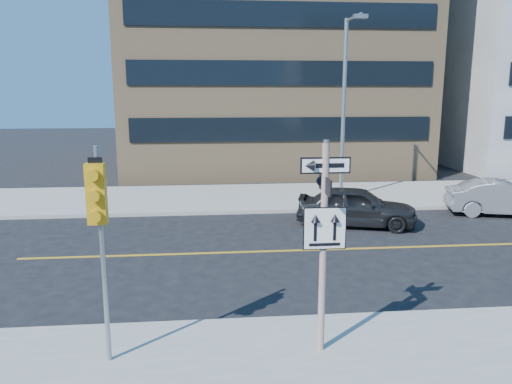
{
  "coord_description": "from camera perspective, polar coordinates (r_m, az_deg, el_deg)",
  "views": [
    {
      "loc": [
        -2.09,
        -11.21,
        5.07
      ],
      "look_at": [
        -0.63,
        4.0,
        1.96
      ],
      "focal_mm": 35.0,
      "sensor_mm": 36.0,
      "label": 1
    }
  ],
  "objects": [
    {
      "name": "building_brick",
      "position": [
        36.65,
        1.0,
        17.66
      ],
      "size": [
        18.0,
        18.0,
        18.0
      ],
      "primitive_type": "cube",
      "color": "#A4835B",
      "rests_on": "ground"
    },
    {
      "name": "sign_pole",
      "position": [
        9.32,
        7.74,
        -5.0
      ],
      "size": [
        0.92,
        0.92,
        4.06
      ],
      "color": "silver",
      "rests_on": "near_sidewalk"
    },
    {
      "name": "streetlight_a",
      "position": [
        22.79,
        10.19,
        10.54
      ],
      "size": [
        0.55,
        2.25,
        8.0
      ],
      "color": "gray",
      "rests_on": "far_sidewalk"
    },
    {
      "name": "parked_car_b",
      "position": [
        22.95,
        26.37,
        -0.62
      ],
      "size": [
        2.61,
        4.63,
        1.45
      ],
      "primitive_type": "imported",
      "rotation": [
        0.0,
        0.0,
        1.31
      ],
      "color": "slate",
      "rests_on": "ground"
    },
    {
      "name": "traffic_signal",
      "position": [
        8.99,
        -17.6,
        -2.15
      ],
      "size": [
        0.32,
        0.45,
        4.0
      ],
      "color": "gray",
      "rests_on": "near_sidewalk"
    },
    {
      "name": "ground",
      "position": [
        12.47,
        4.76,
        -12.5
      ],
      "size": [
        120.0,
        120.0,
        0.0
      ],
      "primitive_type": "plane",
      "color": "black",
      "rests_on": "ground"
    },
    {
      "name": "parked_car_a",
      "position": [
        19.32,
        11.4,
        -1.6
      ],
      "size": [
        2.98,
        4.79,
        1.52
      ],
      "primitive_type": "imported",
      "rotation": [
        0.0,
        0.0,
        1.28
      ],
      "color": "black",
      "rests_on": "ground"
    }
  ]
}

